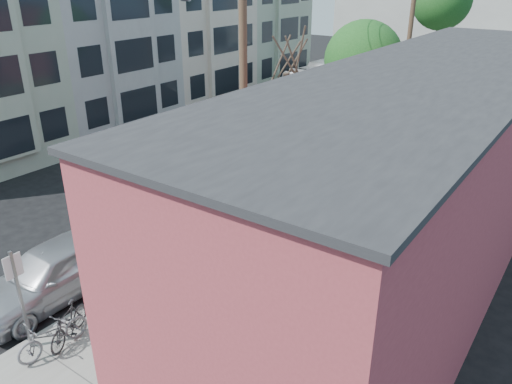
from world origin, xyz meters
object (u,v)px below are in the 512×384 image
Objects in this scene: car_2 at (264,166)px; tree_leafy_far at (442,1)px; patron_grey at (281,266)px; patio_chair_a at (196,336)px; tree_bare at (285,140)px; car_4 at (360,110)px; tree_leafy_mid at (363,60)px; patio_chair_b at (164,362)px; parking_meter_near at (141,252)px; parked_bike_a at (68,323)px; utility_pole_near at (242,81)px; bus at (340,81)px; patron_green at (235,289)px; car_1 at (182,207)px; car_0 at (54,271)px; cyclist at (209,238)px; parked_bike_b at (53,335)px; sign_post at (19,292)px; parking_meter_far at (295,166)px; car_3 at (316,132)px.

tree_leafy_far is at bearing 83.86° from car_2.
patio_chair_a is at bearing 5.56° from patron_grey.
tree_bare is 1.07× the size of car_4.
patio_chair_a is at bearing -79.11° from tree_leafy_mid.
patio_chair_b is (3.08, -17.09, -4.33)m from tree_leafy_mid.
parking_meter_near is 0.73× the size of parked_bike_a.
patio_chair_a is 0.55× the size of patron_grey.
utility_pole_near is at bearing -91.12° from tree_leafy_far.
bus is at bearing 133.81° from patio_chair_a.
patron_green reaches higher than car_1.
car_0 is at bearing -87.89° from car_1.
tree_leafy_mid reaches higher than cyclist.
utility_pole_near is 20.97m from tree_leafy_far.
car_2 is (-2.18, 12.48, 0.10)m from parked_bike_b.
sign_post reaches higher than parking_meter_far.
patron_green is 15.72m from car_3.
sign_post reaches higher than car_4.
parking_meter_near is 0.77× the size of patron_grey.
utility_pole_near is 5.54m from cyclist.
parked_bike_b is at bearing -177.13° from patio_chair_b.
car_1 is at bearing -94.41° from patron_grey.
cyclist is (-2.87, 0.11, -0.03)m from patron_grey.
car_2 is at bearing -82.20° from car_3.
tree_leafy_mid is 4.29× the size of cyclist.
patio_chair_a is 0.56× the size of cyclist.
car_4 is at bearing 94.85° from sign_post.
tree_bare is at bearing -36.08° from car_2.
parking_meter_far is at bearing 69.27° from parked_bike_a.
sign_post is 1.74× the size of patron_grey.
parked_bike_a is (0.59, 0.76, -1.17)m from sign_post.
parking_meter_far is 2.58m from tree_bare.
tree_leafy_mid is at bearing 84.78° from patio_chair_b.
patron_grey is 0.33× the size of car_4.
car_1 is (-2.00, -11.04, -4.13)m from tree_leafy_mid.
patron_grey is at bearing -13.29° from car_1.
parking_meter_far is at bearing -136.21° from patron_green.
parking_meter_near is 4.36m from patron_grey.
cyclist is (0.53, -12.42, -4.00)m from tree_leafy_mid.
cyclist is at bearing -88.74° from tree_leafy_far.
cyclist is at bearing -68.75° from bus.
bus is at bearing 106.14° from utility_pole_near.
car_4 is at bearing 90.55° from car_0.
sign_post is at bearing -87.07° from car_4.
parking_meter_near is 9.10m from parking_meter_far.
bus is (-3.49, 9.78, 0.78)m from car_3.
cyclist is 0.14× the size of bus.
bus is (-3.49, 4.04, 0.74)m from car_4.
utility_pole_near is at bearing -84.08° from car_4.
tree_leafy_far is 28.51m from patio_chair_a.
bus is (-6.00, 10.03, -3.37)m from tree_leafy_mid.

